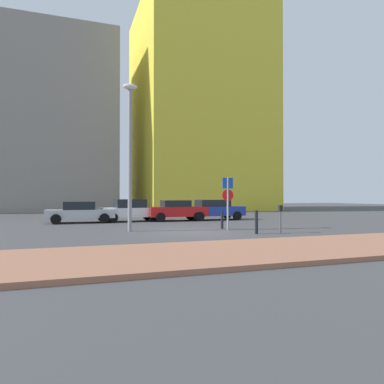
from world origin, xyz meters
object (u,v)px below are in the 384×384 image
traffic_bollard_near (256,222)px  traffic_bollard_mid (222,220)px  parked_car_silver (80,212)px  parked_car_blue (213,209)px  parked_car_red (177,210)px  parking_sign_post (228,197)px  parked_car_white (131,210)px  street_lamp (130,145)px  parking_meter (280,215)px

traffic_bollard_near → traffic_bollard_mid: size_ratio=1.15×
parked_car_silver → parked_car_blue: size_ratio=0.96×
parked_car_blue → traffic_bollard_mid: size_ratio=4.70×
parked_car_red → parking_sign_post: 7.48m
parked_car_red → parked_car_blue: parked_car_blue is taller
parked_car_red → parking_sign_post: (0.52, -7.40, 0.95)m
traffic_bollard_mid → parked_car_white: bearing=118.3°
parked_car_red → street_lamp: size_ratio=0.57×
street_lamp → traffic_bollard_mid: bearing=-1.9°
parking_meter → parked_car_silver: bearing=131.8°
parked_car_red → parking_sign_post: size_ratio=1.53×
parked_car_silver → parked_car_red: (6.58, -0.27, 0.04)m
parked_car_blue → parked_car_red: bearing=-179.6°
parked_car_red → traffic_bollard_near: 9.57m
parking_sign_post → parked_car_red: bearing=94.0°
parking_sign_post → parking_meter: parking_sign_post is taller
traffic_bollard_near → parking_meter: bearing=-3.3°
parked_car_red → street_lamp: street_lamp is taller
parked_car_white → parked_car_blue: 6.02m
parked_car_red → street_lamp: 8.52m
parked_car_white → parking_meter: (5.44, -10.05, 0.07)m
parked_car_silver → parked_car_blue: 9.37m
parking_meter → traffic_bollard_mid: parking_meter is taller
parking_sign_post → parking_meter: bearing=-52.1°
parked_car_silver → parked_car_white: 3.37m
traffic_bollard_mid → parking_meter: bearing=-61.2°
street_lamp → parking_sign_post: bearing=-11.4°
parked_car_red → parked_car_blue: bearing=0.4°
parked_car_white → parking_meter: 11.43m
parked_car_silver → street_lamp: bearing=-71.6°
parked_car_blue → parking_meter: parked_car_blue is taller
parked_car_silver → traffic_bollard_near: (7.56, -9.79, -0.17)m
parked_car_red → parking_meter: bearing=-76.9°
parked_car_blue → parking_sign_post: size_ratio=1.65×
parked_car_white → street_lamp: size_ratio=0.57×
parking_sign_post → street_lamp: 5.62m
parked_car_white → traffic_bollard_near: parked_car_white is taller
parked_car_white → parking_sign_post: size_ratio=1.54×
parked_car_silver → traffic_bollard_mid: bearing=-43.7°
parked_car_silver → parking_sign_post: (7.10, -7.67, 0.99)m
parked_car_silver → parking_meter: (8.81, -9.86, 0.14)m
parked_car_silver → parking_meter: parked_car_silver is taller
traffic_bollard_near → traffic_bollard_mid: traffic_bollard_near is taller
parking_sign_post → street_lamp: street_lamp is taller
parked_car_blue → traffic_bollard_mid: parked_car_blue is taller
traffic_bollard_near → parking_sign_post: bearing=102.3°
parked_car_red → traffic_bollard_mid: size_ratio=4.37×
parking_meter → traffic_bollard_near: parking_meter is taller
traffic_bollard_mid → street_lamp: bearing=178.1°
street_lamp → traffic_bollard_near: street_lamp is taller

